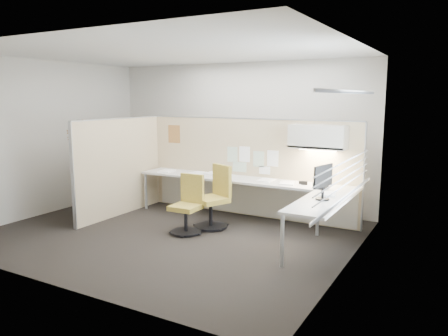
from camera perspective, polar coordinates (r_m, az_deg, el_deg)
The scene contains 28 objects.
floor at distance 7.06m, azimuth -6.84°, elevation -8.48°, with size 5.50×4.50×0.01m, color black.
ceiling at distance 6.76m, azimuth -7.32°, elevation 14.84°, with size 5.50×4.50×0.01m, color white.
wall_back at distance 8.68m, azimuth 1.79°, elevation 4.37°, with size 5.50×0.02×2.80m, color beige.
wall_front at distance 5.15m, azimuth -22.06°, elevation 0.34°, with size 5.50×0.02×2.80m, color beige.
wall_left at distance 8.68m, azimuth -21.88°, elevation 3.71°, with size 0.02×4.50×2.80m, color beige.
wall_right at distance 5.60m, azimuth 16.22°, elevation 1.32°, with size 0.02×4.50×2.80m, color beige.
window_pane at distance 5.59m, azimuth 16.04°, elevation 2.86°, with size 0.01×2.80×1.30m, color #919AA9.
partition_back at distance 7.92m, azimuth 3.12°, elevation 0.06°, with size 4.10×0.06×1.75m, color tan.
partition_left at distance 8.17m, azimuth -13.41°, elevation 0.11°, with size 0.06×2.20×1.75m, color tan.
desk at distance 7.38m, azimuth 4.12°, elevation -2.78°, with size 4.00×2.07×0.73m.
overhead_bin at distance 7.15m, azimuth 12.19°, elevation 4.00°, with size 0.90×0.36×0.38m, color beige.
task_light_strip at distance 7.17m, azimuth 12.13°, elevation 2.33°, with size 0.60×0.06×0.02m, color #FFEABF.
pinned_papers at distance 7.83m, azimuth 3.54°, elevation 1.12°, with size 1.01×0.00×0.47m.
poster at distance 8.64m, azimuth -6.53°, elevation 4.43°, with size 0.28×0.00×0.35m, color orange.
chair_left at distance 6.96m, azimuth -4.74°, elevation -5.01°, with size 0.48×0.48×0.91m.
chair_right at distance 7.20m, azimuth -1.25°, elevation -4.09°, with size 0.63×0.65×1.02m.
monitor at distance 6.15m, azimuth 12.82°, elevation -1.53°, with size 0.19×0.45×0.48m.
phone at distance 6.96m, azimuth 12.49°, elevation -2.20°, with size 0.22×0.21×0.12m.
stapler at distance 7.23m, azimuth 10.28°, elevation -1.93°, with size 0.14×0.04×0.05m, color black.
tape_dispenser at distance 7.20m, azimuth 10.46°, elevation -1.93°, with size 0.10×0.06×0.06m, color black.
coat_hook at distance 7.54m, azimuth -18.61°, elevation 3.31°, with size 0.18×0.44×1.33m.
paper_stack_0 at distance 8.39m, azimuth -7.48°, elevation -0.41°, with size 0.23×0.30×0.03m, color white.
paper_stack_1 at distance 8.13m, azimuth -3.48°, elevation -0.66°, with size 0.23×0.30×0.02m, color white.
paper_stack_2 at distance 7.75m, azimuth -0.23°, elevation -1.08°, with size 0.23×0.30×0.03m, color white.
paper_stack_3 at distance 7.46m, azimuth 5.51°, elevation -1.60°, with size 0.23×0.30×0.02m, color white.
paper_stack_4 at distance 7.24m, azimuth 8.23°, elevation -1.97°, with size 0.23×0.30×0.02m, color white.
paper_stack_5 at distance 6.55m, azimuth 13.36°, elevation -3.31°, with size 0.23×0.30×0.02m, color white.
paper_stack_6 at distance 8.02m, azimuth -1.47°, elevation -0.72°, with size 0.23×0.30×0.04m, color white.
Camera 1 is at (4.00, -5.41, 2.14)m, focal length 35.00 mm.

